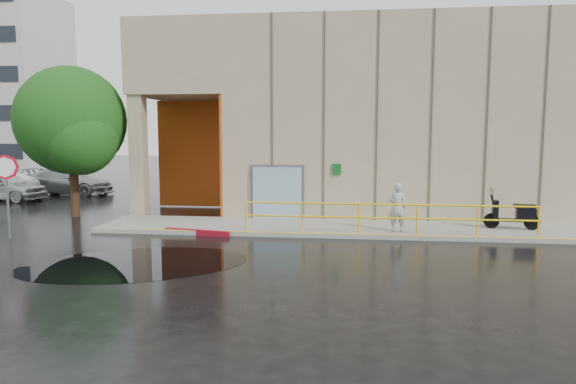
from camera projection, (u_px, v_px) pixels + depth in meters
name	position (u px, v px, depth m)	size (l,w,h in m)	color
ground	(242.00, 259.00, 14.33)	(120.00, 120.00, 0.00)	black
sidewalk	(377.00, 229.00, 18.31)	(20.00, 3.00, 0.15)	gray
building	(395.00, 117.00, 24.09)	(20.00, 10.17, 8.00)	tan
guardrail	(388.00, 219.00, 16.87)	(9.56, 0.06, 1.03)	yellow
person	(397.00, 207.00, 17.35)	(0.61, 0.40, 1.66)	#AAAAAF
scooter	(513.00, 206.00, 17.79)	(1.87, 0.80, 1.42)	black
stop_sign	(6.00, 178.00, 16.76)	(0.70, 0.52, 2.79)	slate
red_curb	(197.00, 232.00, 17.62)	(2.40, 0.18, 0.18)	maroon
puddle	(135.00, 263.00, 13.78)	(6.04, 3.71, 0.01)	black
car_a	(4.00, 186.00, 26.36)	(1.73, 4.29, 1.46)	silver
car_b	(5.00, 182.00, 28.51)	(1.60, 4.59, 1.51)	silver
car_c	(68.00, 181.00, 28.98)	(2.08, 5.11, 1.48)	#ACAFB4
tree_near	(73.00, 125.00, 20.88)	(4.42, 4.42, 6.19)	#301D10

